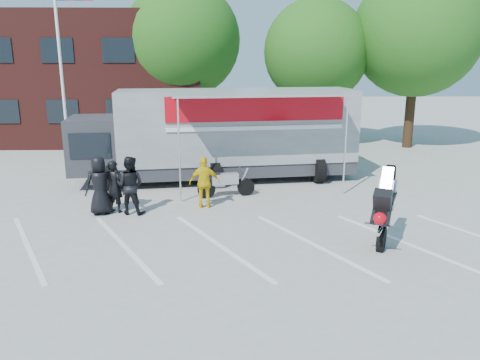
{
  "coord_description": "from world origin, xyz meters",
  "views": [
    {
      "loc": [
        0.49,
        -10.07,
        4.55
      ],
      "look_at": [
        0.77,
        2.54,
        1.3
      ],
      "focal_mm": 35.0,
      "sensor_mm": 36.0,
      "label": 1
    }
  ],
  "objects_px": {
    "tree_mid": "(316,52)",
    "flagpole": "(65,47)",
    "tree_left": "(183,40)",
    "parked_motorcycle": "(226,197)",
    "spectator_hivis": "(205,183)",
    "stunt_bike_rider": "(384,240)",
    "tree_right": "(417,33)",
    "transporter_truck": "(225,179)",
    "spectator_leather_a": "(100,185)",
    "spectator_leather_b": "(114,186)",
    "spectator_leather_c": "(130,185)"
  },
  "relations": [
    {
      "from": "tree_mid",
      "to": "tree_right",
      "type": "xyz_separation_m",
      "value": [
        5.0,
        -0.5,
        0.93
      ]
    },
    {
      "from": "flagpole",
      "to": "spectator_leather_a",
      "type": "bearing_deg",
      "value": -66.36
    },
    {
      "from": "flagpole",
      "to": "spectator_leather_a",
      "type": "height_order",
      "value": "flagpole"
    },
    {
      "from": "tree_left",
      "to": "stunt_bike_rider",
      "type": "height_order",
      "value": "tree_left"
    },
    {
      "from": "tree_mid",
      "to": "spectator_leather_a",
      "type": "height_order",
      "value": "tree_mid"
    },
    {
      "from": "spectator_leather_b",
      "to": "spectator_hivis",
      "type": "height_order",
      "value": "spectator_hivis"
    },
    {
      "from": "flagpole",
      "to": "spectator_leather_b",
      "type": "bearing_deg",
      "value": -62.9
    },
    {
      "from": "tree_left",
      "to": "transporter_truck",
      "type": "relative_size",
      "value": 0.79
    },
    {
      "from": "flagpole",
      "to": "tree_mid",
      "type": "distance_m",
      "value": 12.31
    },
    {
      "from": "tree_left",
      "to": "spectator_leather_c",
      "type": "height_order",
      "value": "tree_left"
    },
    {
      "from": "parked_motorcycle",
      "to": "spectator_hivis",
      "type": "height_order",
      "value": "spectator_hivis"
    },
    {
      "from": "tree_left",
      "to": "spectator_leather_c",
      "type": "relative_size",
      "value": 4.86
    },
    {
      "from": "tree_right",
      "to": "spectator_leather_a",
      "type": "xyz_separation_m",
      "value": [
        -13.42,
        -10.95,
        -4.98
      ]
    },
    {
      "from": "spectator_leather_a",
      "to": "stunt_bike_rider",
      "type": "bearing_deg",
      "value": 139.32
    },
    {
      "from": "tree_right",
      "to": "stunt_bike_rider",
      "type": "relative_size",
      "value": 4.1
    },
    {
      "from": "spectator_hivis",
      "to": "spectator_leather_c",
      "type": "bearing_deg",
      "value": 9.81
    },
    {
      "from": "spectator_leather_b",
      "to": "spectator_leather_c",
      "type": "bearing_deg",
      "value": -172.6
    },
    {
      "from": "tree_left",
      "to": "spectator_leather_a",
      "type": "distance_m",
      "value": 13.37
    },
    {
      "from": "parked_motorcycle",
      "to": "flagpole",
      "type": "bearing_deg",
      "value": 42.09
    },
    {
      "from": "transporter_truck",
      "to": "stunt_bike_rider",
      "type": "xyz_separation_m",
      "value": [
        4.23,
        -6.49,
        0.0
      ]
    },
    {
      "from": "tree_mid",
      "to": "transporter_truck",
      "type": "relative_size",
      "value": 0.71
    },
    {
      "from": "tree_mid",
      "to": "stunt_bike_rider",
      "type": "xyz_separation_m",
      "value": [
        -0.5,
        -13.78,
        -4.94
      ]
    },
    {
      "from": "stunt_bike_rider",
      "to": "spectator_leather_a",
      "type": "xyz_separation_m",
      "value": [
        -7.92,
        2.34,
        0.9
      ]
    },
    {
      "from": "spectator_leather_c",
      "to": "spectator_hivis",
      "type": "height_order",
      "value": "spectator_leather_c"
    },
    {
      "from": "tree_left",
      "to": "spectator_hivis",
      "type": "height_order",
      "value": "tree_left"
    },
    {
      "from": "tree_left",
      "to": "tree_right",
      "type": "height_order",
      "value": "tree_right"
    },
    {
      "from": "flagpole",
      "to": "tree_left",
      "type": "height_order",
      "value": "tree_left"
    },
    {
      "from": "tree_mid",
      "to": "spectator_leather_c",
      "type": "bearing_deg",
      "value": -123.36
    },
    {
      "from": "flagpole",
      "to": "parked_motorcycle",
      "type": "distance_m",
      "value": 9.55
    },
    {
      "from": "flagpole",
      "to": "stunt_bike_rider",
      "type": "bearing_deg",
      "value": -39.27
    },
    {
      "from": "transporter_truck",
      "to": "spectator_hivis",
      "type": "bearing_deg",
      "value": -107.01
    },
    {
      "from": "tree_right",
      "to": "transporter_truck",
      "type": "bearing_deg",
      "value": -145.07
    },
    {
      "from": "transporter_truck",
      "to": "parked_motorcycle",
      "type": "height_order",
      "value": "transporter_truck"
    },
    {
      "from": "spectator_leather_b",
      "to": "flagpole",
      "type": "bearing_deg",
      "value": -38.12
    },
    {
      "from": "spectator_leather_a",
      "to": "spectator_hivis",
      "type": "xyz_separation_m",
      "value": [
        3.11,
        0.56,
        -0.08
      ]
    },
    {
      "from": "transporter_truck",
      "to": "spectator_leather_c",
      "type": "height_order",
      "value": "spectator_leather_c"
    },
    {
      "from": "transporter_truck",
      "to": "stunt_bike_rider",
      "type": "distance_m",
      "value": 7.75
    },
    {
      "from": "spectator_leather_b",
      "to": "spectator_leather_c",
      "type": "height_order",
      "value": "spectator_leather_c"
    },
    {
      "from": "flagpole",
      "to": "tree_right",
      "type": "relative_size",
      "value": 0.88
    },
    {
      "from": "spectator_leather_b",
      "to": "spectator_hivis",
      "type": "xyz_separation_m",
      "value": [
        2.73,
        0.38,
        0.01
      ]
    },
    {
      "from": "tree_left",
      "to": "tree_mid",
      "type": "distance_m",
      "value": 7.1
    },
    {
      "from": "tree_mid",
      "to": "flagpole",
      "type": "bearing_deg",
      "value": -156.03
    },
    {
      "from": "tree_mid",
      "to": "spectator_leather_c",
      "type": "relative_size",
      "value": 4.32
    },
    {
      "from": "stunt_bike_rider",
      "to": "spectator_leather_c",
      "type": "xyz_separation_m",
      "value": [
        -7.02,
        2.36,
        0.89
      ]
    },
    {
      "from": "transporter_truck",
      "to": "parked_motorcycle",
      "type": "relative_size",
      "value": 5.4
    },
    {
      "from": "transporter_truck",
      "to": "spectator_hivis",
      "type": "relative_size",
      "value": 6.65
    },
    {
      "from": "tree_right",
      "to": "parked_motorcycle",
      "type": "distance_m",
      "value": 14.56
    },
    {
      "from": "flagpole",
      "to": "spectator_hivis",
      "type": "bearing_deg",
      "value": -44.78
    },
    {
      "from": "tree_right",
      "to": "tree_left",
      "type": "bearing_deg",
      "value": 172.87
    },
    {
      "from": "spectator_leather_a",
      "to": "spectator_leather_b",
      "type": "bearing_deg",
      "value": -179.17
    }
  ]
}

